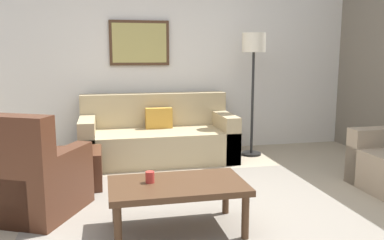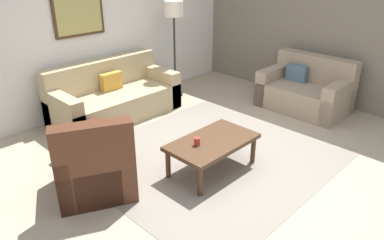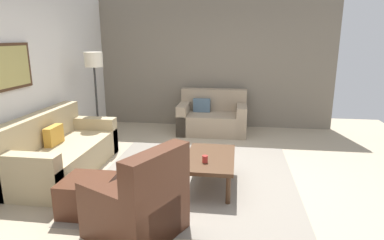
{
  "view_description": "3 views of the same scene",
  "coord_description": "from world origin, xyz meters",
  "px_view_note": "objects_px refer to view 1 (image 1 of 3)",
  "views": [
    {
      "loc": [
        -0.75,
        -3.3,
        1.45
      ],
      "look_at": [
        -0.0,
        0.11,
        0.86
      ],
      "focal_mm": 37.75,
      "sensor_mm": 36.0,
      "label": 1
    },
    {
      "loc": [
        -3.13,
        -2.74,
        2.45
      ],
      "look_at": [
        -0.26,
        0.06,
        0.61
      ],
      "focal_mm": 34.13,
      "sensor_mm": 36.0,
      "label": 2
    },
    {
      "loc": [
        -4.32,
        -0.55,
        1.97
      ],
      "look_at": [
        -0.08,
        0.04,
        0.88
      ],
      "focal_mm": 30.67,
      "sensor_mm": 36.0,
      "label": 3
    }
  ],
  "objects_px": {
    "lamp_standing": "(254,55)",
    "cup": "(150,177)",
    "armchair_leather": "(27,183)",
    "ottoman": "(76,169)",
    "couch_main": "(157,138)",
    "coffee_table": "(177,189)",
    "framed_artwork": "(139,43)"
  },
  "relations": [
    {
      "from": "lamp_standing",
      "to": "cup",
      "type": "bearing_deg",
      "value": -127.95
    },
    {
      "from": "armchair_leather",
      "to": "cup",
      "type": "distance_m",
      "value": 1.18
    },
    {
      "from": "cup",
      "to": "ottoman",
      "type": "bearing_deg",
      "value": 117.47
    },
    {
      "from": "couch_main",
      "to": "coffee_table",
      "type": "distance_m",
      "value": 2.31
    },
    {
      "from": "framed_artwork",
      "to": "coffee_table",
      "type": "bearing_deg",
      "value": -89.24
    },
    {
      "from": "armchair_leather",
      "to": "coffee_table",
      "type": "bearing_deg",
      "value": -25.37
    },
    {
      "from": "coffee_table",
      "to": "lamp_standing",
      "type": "bearing_deg",
      "value": 56.37
    },
    {
      "from": "armchair_leather",
      "to": "couch_main",
      "type": "bearing_deg",
      "value": 50.88
    },
    {
      "from": "armchair_leather",
      "to": "ottoman",
      "type": "height_order",
      "value": "armchair_leather"
    },
    {
      "from": "cup",
      "to": "lamp_standing",
      "type": "relative_size",
      "value": 0.05
    },
    {
      "from": "couch_main",
      "to": "framed_artwork",
      "type": "relative_size",
      "value": 2.42
    },
    {
      "from": "armchair_leather",
      "to": "ottoman",
      "type": "relative_size",
      "value": 1.92
    },
    {
      "from": "lamp_standing",
      "to": "armchair_leather",
      "type": "bearing_deg",
      "value": -149.17
    },
    {
      "from": "cup",
      "to": "armchair_leather",
      "type": "bearing_deg",
      "value": 152.36
    },
    {
      "from": "coffee_table",
      "to": "framed_artwork",
      "type": "distance_m",
      "value": 2.99
    },
    {
      "from": "couch_main",
      "to": "armchair_leather",
      "type": "distance_m",
      "value": 2.2
    },
    {
      "from": "coffee_table",
      "to": "couch_main",
      "type": "bearing_deg",
      "value": 86.55
    },
    {
      "from": "cup",
      "to": "framed_artwork",
      "type": "height_order",
      "value": "framed_artwork"
    },
    {
      "from": "ottoman",
      "to": "lamp_standing",
      "type": "distance_m",
      "value": 2.8
    },
    {
      "from": "cup",
      "to": "lamp_standing",
      "type": "xyz_separation_m",
      "value": [
        1.69,
        2.17,
        0.95
      ]
    },
    {
      "from": "couch_main",
      "to": "ottoman",
      "type": "height_order",
      "value": "couch_main"
    },
    {
      "from": "armchair_leather",
      "to": "lamp_standing",
      "type": "bearing_deg",
      "value": 30.83
    },
    {
      "from": "couch_main",
      "to": "coffee_table",
      "type": "xyz_separation_m",
      "value": [
        -0.14,
        -2.3,
        0.06
      ]
    },
    {
      "from": "ottoman",
      "to": "coffee_table",
      "type": "bearing_deg",
      "value": -56.51
    },
    {
      "from": "couch_main",
      "to": "cup",
      "type": "height_order",
      "value": "couch_main"
    },
    {
      "from": "couch_main",
      "to": "framed_artwork",
      "type": "xyz_separation_m",
      "value": [
        -0.18,
        0.43,
        1.28
      ]
    },
    {
      "from": "ottoman",
      "to": "lamp_standing",
      "type": "xyz_separation_m",
      "value": [
        2.36,
        0.89,
        1.21
      ]
    },
    {
      "from": "framed_artwork",
      "to": "lamp_standing",
      "type": "bearing_deg",
      "value": -18.58
    },
    {
      "from": "coffee_table",
      "to": "cup",
      "type": "relative_size",
      "value": 11.95
    },
    {
      "from": "coffee_table",
      "to": "cup",
      "type": "distance_m",
      "value": 0.24
    },
    {
      "from": "ottoman",
      "to": "lamp_standing",
      "type": "bearing_deg",
      "value": 20.64
    },
    {
      "from": "couch_main",
      "to": "armchair_leather",
      "type": "height_order",
      "value": "armchair_leather"
    }
  ]
}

